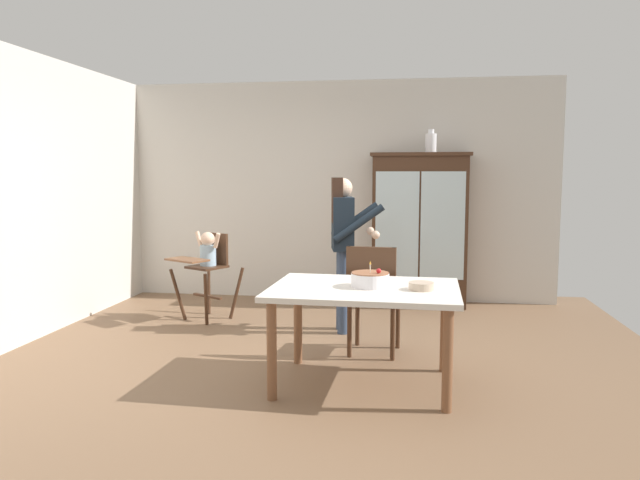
{
  "coord_description": "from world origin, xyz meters",
  "views": [
    {
      "loc": [
        0.88,
        -4.81,
        1.56
      ],
      "look_at": [
        0.07,
        0.7,
        0.95
      ],
      "focal_mm": 33.67,
      "sensor_mm": 36.0,
      "label": 1
    }
  ],
  "objects": [
    {
      "name": "china_cabinet",
      "position": [
        1.01,
        2.37,
        0.91
      ],
      "size": [
        1.15,
        0.48,
        1.81
      ],
      "color": "#422819",
      "rests_on": "ground_plane"
    },
    {
      "name": "ground_plane",
      "position": [
        0.0,
        0.0,
        0.0
      ],
      "size": [
        6.24,
        6.24,
        0.0
      ],
      "primitive_type": "plane",
      "color": "brown"
    },
    {
      "name": "birthday_cake",
      "position": [
        0.61,
        -0.47,
        0.79
      ],
      "size": [
        0.28,
        0.28,
        0.19
      ],
      "color": "white",
      "rests_on": "dining_table"
    },
    {
      "name": "ceramic_vase",
      "position": [
        1.12,
        2.37,
        1.93
      ],
      "size": [
        0.13,
        0.13,
        0.27
      ],
      "color": "white",
      "rests_on": "china_cabinet"
    },
    {
      "name": "wall_back",
      "position": [
        0.0,
        2.63,
        1.35
      ],
      "size": [
        5.32,
        0.06,
        2.7
      ],
      "primitive_type": "cube",
      "color": "beige",
      "rests_on": "ground_plane"
    },
    {
      "name": "dining_table",
      "position": [
        0.57,
        -0.48,
        0.65
      ],
      "size": [
        1.4,
        1.06,
        0.74
      ],
      "color": "silver",
      "rests_on": "ground_plane"
    },
    {
      "name": "adult_person",
      "position": [
        0.25,
        1.03,
        0.97
      ],
      "size": [
        0.57,
        0.55,
        1.53
      ],
      "rotation": [
        0.0,
        0.0,
        1.76
      ],
      "color": "#33425B",
      "rests_on": "ground_plane"
    },
    {
      "name": "wall_left",
      "position": [
        -2.63,
        0.0,
        1.35
      ],
      "size": [
        0.06,
        5.32,
        2.7
      ],
      "primitive_type": "cube",
      "color": "beige",
      "rests_on": "ground_plane"
    },
    {
      "name": "serving_bowl",
      "position": [
        0.98,
        -0.53,
        0.77
      ],
      "size": [
        0.18,
        0.18,
        0.05
      ],
      "primitive_type": "cylinder",
      "color": "#C6AD93",
      "rests_on": "dining_table"
    },
    {
      "name": "dining_chair_far_side",
      "position": [
        0.59,
        0.25,
        0.56
      ],
      "size": [
        0.48,
        0.48,
        0.96
      ],
      "rotation": [
        0.0,
        0.0,
        3.04
      ],
      "color": "#422819",
      "rests_on": "ground_plane"
    },
    {
      "name": "high_chair_with_toddler",
      "position": [
        -1.25,
        1.31,
        0.65
      ],
      "size": [
        0.78,
        0.84,
        0.95
      ],
      "rotation": [
        0.0,
        0.0,
        -0.5
      ],
      "color": "#422819",
      "rests_on": "ground_plane"
    }
  ]
}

